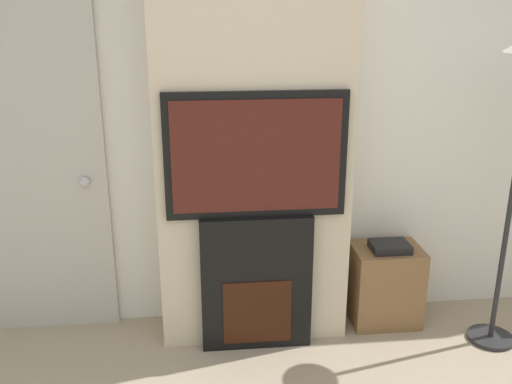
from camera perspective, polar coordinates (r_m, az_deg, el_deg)
name	(u,v)px	position (r m, az deg, el deg)	size (l,w,h in m)	color
wall_back	(249,108)	(3.40, -0.69, 8.44)	(6.00, 0.06, 2.70)	silver
chimney_breast	(253,114)	(3.19, -0.34, 7.78)	(1.09, 0.36, 2.70)	beige
fireplace	(256,282)	(3.34, 0.00, -8.97)	(0.64, 0.15, 0.81)	black
television	(256,155)	(3.06, 0.01, 3.68)	(0.98, 0.07, 0.69)	black
media_stand	(385,284)	(3.72, 12.77, -8.92)	(0.42, 0.32, 0.55)	brown
entry_door	(35,175)	(3.54, -21.24, 1.61)	(0.82, 0.09, 1.98)	#BCB7AD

